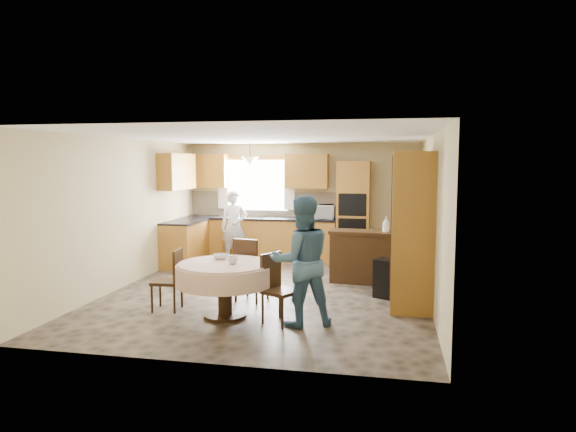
# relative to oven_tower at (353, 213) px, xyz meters

# --- Properties ---
(floor) EXTENTS (5.00, 6.00, 0.01)m
(floor) POSITION_rel_oven_tower_xyz_m (-1.15, -2.69, -1.06)
(floor) COLOR brown
(floor) RESTS_ON ground
(ceiling) EXTENTS (5.00, 6.00, 0.01)m
(ceiling) POSITION_rel_oven_tower_xyz_m (-1.15, -2.69, 1.44)
(ceiling) COLOR white
(ceiling) RESTS_ON wall_back
(wall_back) EXTENTS (5.00, 0.02, 2.50)m
(wall_back) POSITION_rel_oven_tower_xyz_m (-1.15, 0.31, 0.19)
(wall_back) COLOR tan
(wall_back) RESTS_ON floor
(wall_front) EXTENTS (5.00, 0.02, 2.50)m
(wall_front) POSITION_rel_oven_tower_xyz_m (-1.15, -5.69, 0.19)
(wall_front) COLOR tan
(wall_front) RESTS_ON floor
(wall_left) EXTENTS (0.02, 6.00, 2.50)m
(wall_left) POSITION_rel_oven_tower_xyz_m (-3.65, -2.69, 0.19)
(wall_left) COLOR tan
(wall_left) RESTS_ON floor
(wall_right) EXTENTS (0.02, 6.00, 2.50)m
(wall_right) POSITION_rel_oven_tower_xyz_m (1.35, -2.69, 0.19)
(wall_right) COLOR tan
(wall_right) RESTS_ON floor
(window) EXTENTS (1.40, 0.03, 1.10)m
(window) POSITION_rel_oven_tower_xyz_m (-2.15, 0.29, 0.54)
(window) COLOR white
(window) RESTS_ON wall_back
(curtain_left) EXTENTS (0.22, 0.02, 1.15)m
(curtain_left) POSITION_rel_oven_tower_xyz_m (-2.90, 0.24, 0.59)
(curtain_left) COLOR white
(curtain_left) RESTS_ON wall_back
(curtain_right) EXTENTS (0.22, 0.02, 1.15)m
(curtain_right) POSITION_rel_oven_tower_xyz_m (-1.40, 0.24, 0.59)
(curtain_right) COLOR white
(curtain_right) RESTS_ON wall_back
(base_cab_back) EXTENTS (3.30, 0.60, 0.88)m
(base_cab_back) POSITION_rel_oven_tower_xyz_m (-2.00, 0.01, -0.62)
(base_cab_back) COLOR #BD8132
(base_cab_back) RESTS_ON floor
(counter_back) EXTENTS (3.30, 0.64, 0.04)m
(counter_back) POSITION_rel_oven_tower_xyz_m (-2.00, 0.01, -0.16)
(counter_back) COLOR black
(counter_back) RESTS_ON base_cab_back
(base_cab_left) EXTENTS (0.60, 1.20, 0.88)m
(base_cab_left) POSITION_rel_oven_tower_xyz_m (-3.35, -0.89, -0.62)
(base_cab_left) COLOR #BD8132
(base_cab_left) RESTS_ON floor
(counter_left) EXTENTS (0.64, 1.20, 0.04)m
(counter_left) POSITION_rel_oven_tower_xyz_m (-3.35, -0.89, -0.16)
(counter_left) COLOR black
(counter_left) RESTS_ON base_cab_left
(backsplash) EXTENTS (3.30, 0.02, 0.55)m
(backsplash) POSITION_rel_oven_tower_xyz_m (-2.00, 0.30, 0.12)
(backsplash) COLOR tan
(backsplash) RESTS_ON wall_back
(wall_cab_left) EXTENTS (0.85, 0.33, 0.72)m
(wall_cab_left) POSITION_rel_oven_tower_xyz_m (-3.20, 0.15, 0.85)
(wall_cab_left) COLOR #B47D2D
(wall_cab_left) RESTS_ON wall_back
(wall_cab_right) EXTENTS (0.90, 0.33, 0.72)m
(wall_cab_right) POSITION_rel_oven_tower_xyz_m (-1.00, 0.15, 0.85)
(wall_cab_right) COLOR #B47D2D
(wall_cab_right) RESTS_ON wall_back
(wall_cab_side) EXTENTS (0.33, 1.20, 0.72)m
(wall_cab_side) POSITION_rel_oven_tower_xyz_m (-3.48, -0.89, 0.85)
(wall_cab_side) COLOR #B47D2D
(wall_cab_side) RESTS_ON wall_left
(oven_tower) EXTENTS (0.66, 0.62, 2.12)m
(oven_tower) POSITION_rel_oven_tower_xyz_m (0.00, 0.00, 0.00)
(oven_tower) COLOR #BD8132
(oven_tower) RESTS_ON floor
(oven_upper) EXTENTS (0.56, 0.01, 0.45)m
(oven_upper) POSITION_rel_oven_tower_xyz_m (0.00, -0.31, 0.19)
(oven_upper) COLOR black
(oven_upper) RESTS_ON oven_tower
(oven_lower) EXTENTS (0.56, 0.01, 0.45)m
(oven_lower) POSITION_rel_oven_tower_xyz_m (0.00, -0.31, -0.31)
(oven_lower) COLOR black
(oven_lower) RESTS_ON oven_tower
(pendant) EXTENTS (0.36, 0.36, 0.18)m
(pendant) POSITION_rel_oven_tower_xyz_m (-2.15, -0.19, 1.06)
(pendant) COLOR beige
(pendant) RESTS_ON ceiling
(sideboard) EXTENTS (1.24, 0.61, 0.86)m
(sideboard) POSITION_rel_oven_tower_xyz_m (0.32, -1.69, -0.63)
(sideboard) COLOR #3B2510
(sideboard) RESTS_ON floor
(space_heater) EXTENTS (0.53, 0.46, 0.60)m
(space_heater) POSITION_rel_oven_tower_xyz_m (0.77, -2.65, -0.76)
(space_heater) COLOR black
(space_heater) RESTS_ON floor
(cupboard) EXTENTS (0.59, 1.18, 2.25)m
(cupboard) POSITION_rel_oven_tower_xyz_m (1.07, -3.02, 0.06)
(cupboard) COLOR #BD8132
(cupboard) RESTS_ON floor
(dining_table) EXTENTS (1.31, 1.31, 0.75)m
(dining_table) POSITION_rel_oven_tower_xyz_m (-1.43, -4.09, -0.48)
(dining_table) COLOR #3B2510
(dining_table) RESTS_ON floor
(chair_left) EXTENTS (0.41, 0.41, 0.87)m
(chair_left) POSITION_rel_oven_tower_xyz_m (-2.27, -3.93, -0.58)
(chair_left) COLOR #3B2510
(chair_left) RESTS_ON floor
(chair_back) EXTENTS (0.51, 0.51, 0.97)m
(chair_back) POSITION_rel_oven_tower_xyz_m (-1.32, -3.27, -0.53)
(chair_back) COLOR #3B2510
(chair_back) RESTS_ON floor
(chair_right) EXTENTS (0.54, 0.54, 0.92)m
(chair_right) POSITION_rel_oven_tower_xyz_m (-0.69, -4.19, -0.55)
(chair_right) COLOR #3B2510
(chair_right) RESTS_ON floor
(framed_picture) EXTENTS (0.06, 0.54, 0.45)m
(framed_picture) POSITION_rel_oven_tower_xyz_m (1.32, -1.89, 0.70)
(framed_picture) COLOR gold
(framed_picture) RESTS_ON wall_right
(microwave) EXTENTS (0.60, 0.46, 0.30)m
(microwave) POSITION_rel_oven_tower_xyz_m (-0.68, -0.04, 0.01)
(microwave) COLOR silver
(microwave) RESTS_ON counter_back
(person_sink) EXTENTS (0.63, 0.50, 1.51)m
(person_sink) POSITION_rel_oven_tower_xyz_m (-2.45, -0.39, -0.31)
(person_sink) COLOR silver
(person_sink) RESTS_ON floor
(person_dining) EXTENTS (1.01, 0.91, 1.68)m
(person_dining) POSITION_rel_oven_tower_xyz_m (-0.35, -4.23, -0.22)
(person_dining) COLOR #3D6286
(person_dining) RESTS_ON floor
(bowl_sideboard) EXTENTS (0.30, 0.30, 0.06)m
(bowl_sideboard) POSITION_rel_oven_tower_xyz_m (-0.07, -1.69, -0.18)
(bowl_sideboard) COLOR #B2B2B2
(bowl_sideboard) RESTS_ON sideboard
(bottle_sideboard) EXTENTS (0.14, 0.14, 0.31)m
(bottle_sideboard) POSITION_rel_oven_tower_xyz_m (0.68, -1.69, -0.05)
(bottle_sideboard) COLOR silver
(bottle_sideboard) RESTS_ON sideboard
(cup_table) EXTENTS (0.17, 0.17, 0.10)m
(cup_table) POSITION_rel_oven_tower_xyz_m (-1.30, -4.13, -0.26)
(cup_table) COLOR #B2B2B2
(cup_table) RESTS_ON dining_table
(bowl_table) EXTENTS (0.26, 0.26, 0.07)m
(bowl_table) POSITION_rel_oven_tower_xyz_m (-1.57, -3.84, -0.28)
(bowl_table) COLOR #B2B2B2
(bowl_table) RESTS_ON dining_table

